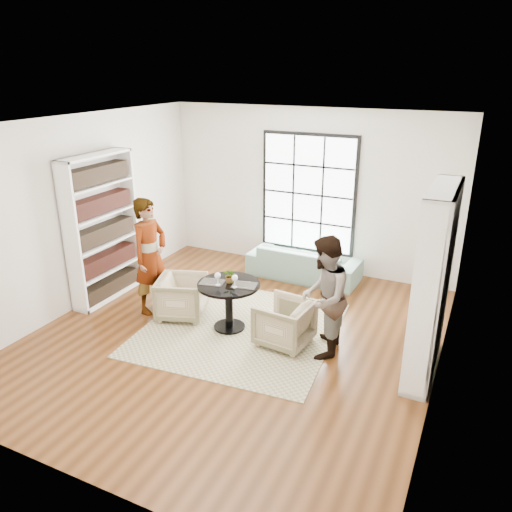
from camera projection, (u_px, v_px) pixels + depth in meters
The scene contains 16 objects.
ground at pixel (235, 336), 7.23m from camera, with size 6.00×6.00×0.00m, color brown.
room_shell at pixel (251, 243), 7.23m from camera, with size 6.00×6.01×6.00m.
rug at pixel (240, 329), 7.43m from camera, with size 2.73×2.73×0.01m, color #B7AC89.
pedestal_table at pixel (229, 296), 7.26m from camera, with size 0.91×0.91×0.73m.
sofa at pixel (304, 262), 9.13m from camera, with size 2.03×0.79×0.59m, color gray.
armchair_left at pixel (182, 297), 7.69m from camera, with size 0.70×0.72×0.66m, color #BEB188.
armchair_right at pixel (284, 323), 6.93m from camera, with size 0.69×0.71×0.65m, color tan.
person_left at pixel (150, 256), 7.70m from camera, with size 0.67×0.44×1.84m, color gray.
person_right at pixel (324, 297), 6.53m from camera, with size 0.81×0.63×1.66m, color gray.
placemat_left at pixel (212, 282), 7.23m from camera, with size 0.34×0.26×0.01m, color black.
placemat_right at pixel (245, 285), 7.13m from camera, with size 0.34×0.26×0.01m, color black.
cutlery_left at pixel (212, 282), 7.23m from camera, with size 0.14×0.22×0.01m, color silver, non-canonical shape.
cutlery_right at pixel (245, 285), 7.13m from camera, with size 0.14×0.22×0.01m, color silver, non-canonical shape.
wine_glass_left at pixel (218, 276), 7.09m from camera, with size 0.09×0.09×0.20m.
wine_glass_right at pixel (235, 278), 7.02m from camera, with size 0.09×0.09×0.19m.
flower_centerpiece at pixel (230, 276), 7.19m from camera, with size 0.20×0.17×0.22m, color gray.
Camera 1 is at (2.99, -5.58, 3.68)m, focal length 35.00 mm.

